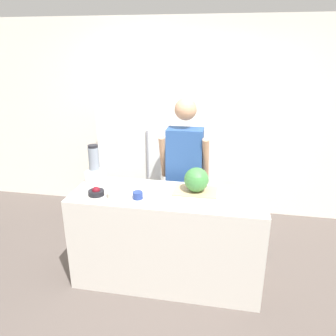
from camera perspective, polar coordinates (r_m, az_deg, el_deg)
name	(u,v)px	position (r m, az deg, el deg)	size (l,w,h in m)	color
ground_plane	(161,300)	(3.30, -1.19, -21.97)	(14.00, 14.00, 0.00)	#564C47
wall_back	(189,120)	(4.49, 3.76, 8.42)	(8.00, 0.06, 2.60)	white
counter_island	(167,238)	(3.27, -0.10, -12.10)	(1.79, 0.65, 0.94)	beige
refrigerator	(136,158)	(4.39, -5.53, 1.79)	(0.79, 0.67, 1.67)	white
person	(184,176)	(3.56, 2.87, -1.34)	(0.52, 0.27, 1.75)	#4C608C
cutting_board	(195,191)	(3.11, 4.78, -4.02)	(0.41, 0.27, 0.01)	tan
watermelon	(196,180)	(3.05, 4.96, -2.03)	(0.23, 0.23, 0.23)	#3D7F3D
bowl_cherries	(96,192)	(3.09, -12.40, -4.12)	(0.15, 0.15, 0.08)	black
bowl_cream	(116,194)	(3.02, -8.99, -4.43)	(0.17, 0.17, 0.09)	beige
bowl_small_blue	(138,195)	(2.97, -5.29, -4.74)	(0.09, 0.09, 0.06)	navy
blender	(94,166)	(3.38, -12.69, 0.29)	(0.15, 0.15, 0.38)	silver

